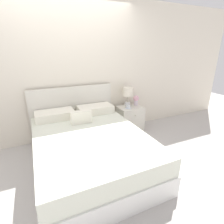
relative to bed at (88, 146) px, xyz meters
name	(u,v)px	position (x,y,z in m)	size (l,w,h in m)	color
ground_plane	(75,136)	(0.00, 0.97, -0.29)	(12.00, 12.00, 0.00)	#BCB7B2
wall_back	(69,71)	(0.00, 1.04, 1.01)	(8.00, 0.06, 2.60)	silver
bed	(88,146)	(0.00, 0.00, 0.00)	(1.58, 2.08, 1.03)	white
nightstand	(130,119)	(1.16, 0.74, -0.02)	(0.50, 0.44, 0.54)	silver
table_lamp	(128,93)	(1.14, 0.83, 0.52)	(0.21, 0.21, 0.40)	white
flower_vase	(136,100)	(1.34, 0.81, 0.37)	(0.12, 0.12, 0.21)	silver
teacup	(128,107)	(1.07, 0.68, 0.27)	(0.13, 0.13, 0.06)	white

